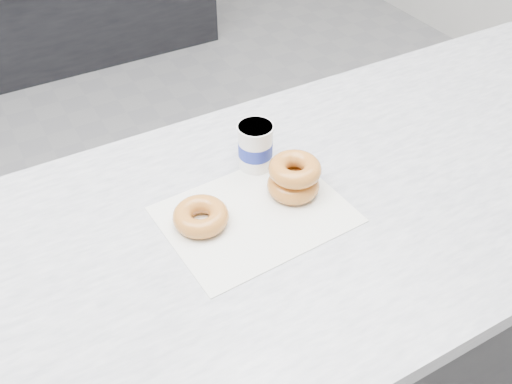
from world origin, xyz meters
TOP-DOWN VIEW (x-y plane):
  - ground at (0.00, 0.00)m, footprint 5.00×5.00m
  - wax_paper at (0.16, -0.58)m, footprint 0.35×0.28m
  - donut_single at (0.06, -0.55)m, footprint 0.12×0.12m
  - donut_stack at (0.26, -0.56)m, footprint 0.15×0.15m
  - coffee_cup at (0.23, -0.45)m, footprint 0.09×0.09m

SIDE VIEW (x-z plane):
  - ground at x=0.00m, z-range 0.00..0.00m
  - wax_paper at x=0.16m, z-range 0.90..0.90m
  - donut_single at x=0.06m, z-range 0.90..0.94m
  - donut_stack at x=0.26m, z-range 0.90..0.97m
  - coffee_cup at x=0.23m, z-range 0.90..1.00m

